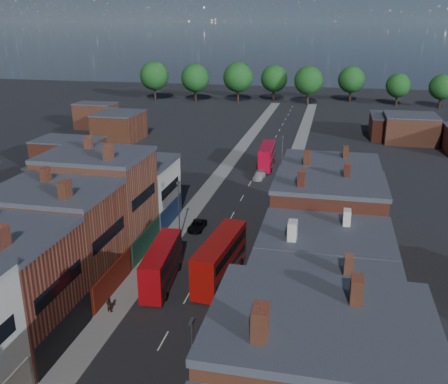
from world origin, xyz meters
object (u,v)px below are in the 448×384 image
at_px(car_3, 259,176).
at_px(ped_3, 245,345).
at_px(ped_1, 109,304).
at_px(bus_2, 267,156).
at_px(bus_0, 162,264).
at_px(bus_1, 220,258).
at_px(car_2, 197,226).

xyz_separation_m(car_3, ped_3, (6.46, -51.31, 0.27)).
bearing_deg(ped_1, bus_2, -84.55).
distance_m(bus_0, car_3, 41.47).
height_order(bus_1, car_3, bus_1).
height_order(car_3, ped_3, ped_3).
height_order(bus_0, car_2, bus_0).
relative_size(bus_1, ped_3, 7.91).
distance_m(bus_2, ped_3, 59.45).
xyz_separation_m(car_2, ped_1, (-3.01, -22.28, 0.30)).
bearing_deg(bus_1, bus_0, -153.93).
relative_size(bus_1, ped_1, 7.75).
relative_size(bus_0, car_3, 2.51).
xyz_separation_m(bus_0, bus_1, (6.10, 2.26, 0.32)).
bearing_deg(bus_0, car_2, 85.72).
bearing_deg(bus_2, car_2, -101.38).
relative_size(bus_1, car_2, 2.81).
bearing_deg(car_3, bus_2, 93.84).
bearing_deg(ped_1, bus_1, -122.85).
relative_size(bus_1, car_3, 2.84).
height_order(bus_0, bus_1, bus_1).
height_order(bus_2, car_3, bus_2).
bearing_deg(car_3, ped_3, -76.78).
bearing_deg(ped_1, bus_0, -102.76).
distance_m(bus_1, car_2, 15.04).
xyz_separation_m(bus_0, car_2, (-0.30, 15.70, -1.85)).
xyz_separation_m(bus_2, ped_1, (-8.31, -55.54, -1.60)).
bearing_deg(car_3, ped_1, -93.48).
bearing_deg(bus_1, ped_3, -62.01).
height_order(bus_2, car_2, bus_2).
height_order(car_2, ped_1, ped_1).
distance_m(bus_0, bus_1, 6.52).
height_order(car_3, ped_1, ped_1).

